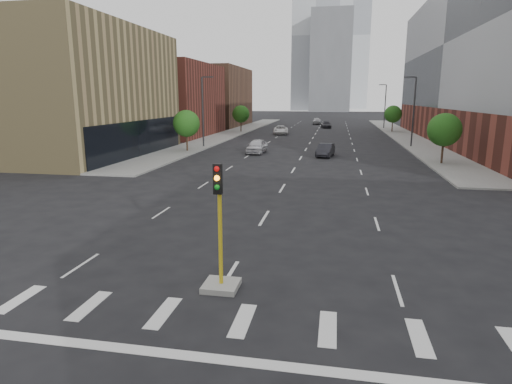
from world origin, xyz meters
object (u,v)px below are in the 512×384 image
(car_far_left, at_px, (281,130))
(car_distant, at_px, (317,121))
(car_deep_right, at_px, (326,125))
(median_traffic_signal, at_px, (221,262))
(car_near_left, at_px, (257,146))
(car_mid_right, at_px, (325,150))

(car_far_left, height_order, car_distant, car_distant)
(car_deep_right, bearing_deg, car_distant, 94.41)
(median_traffic_signal, height_order, car_far_left, median_traffic_signal)
(car_far_left, relative_size, car_distant, 1.09)
(median_traffic_signal, distance_m, car_far_left, 63.23)
(car_near_left, bearing_deg, car_mid_right, -8.25)
(car_mid_right, height_order, car_far_left, car_far_left)
(median_traffic_signal, relative_size, car_mid_right, 1.01)
(median_traffic_signal, xyz_separation_m, car_near_left, (-5.45, 36.28, -0.15))
(car_near_left, bearing_deg, car_deep_right, 83.39)
(car_near_left, relative_size, car_mid_right, 1.11)
(car_near_left, xyz_separation_m, car_mid_right, (8.05, -1.50, -0.11))
(car_mid_right, height_order, car_distant, car_distant)
(car_far_left, distance_m, car_deep_right, 19.16)
(car_far_left, bearing_deg, car_mid_right, -79.74)
(car_near_left, bearing_deg, median_traffic_signal, -79.14)
(car_far_left, xyz_separation_m, car_distant, (5.02, 29.91, 0.10))
(median_traffic_signal, height_order, car_mid_right, median_traffic_signal)
(car_deep_right, height_order, car_distant, car_distant)
(median_traffic_signal, relative_size, car_deep_right, 0.96)
(car_mid_right, xyz_separation_m, car_distant, (-3.62, 58.07, 0.14))
(median_traffic_signal, bearing_deg, car_deep_right, 88.93)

